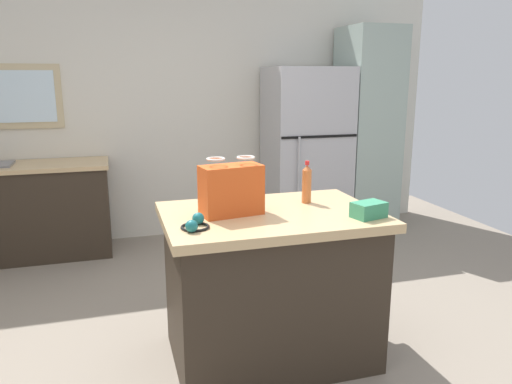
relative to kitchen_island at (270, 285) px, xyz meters
The scene contains 10 objects.
ground 0.50m from the kitchen_island, 160.00° to the right, with size 6.79×6.79×0.00m, color gray.
back_wall 2.77m from the kitchen_island, 94.22° to the left, with size 5.66×0.13×2.73m.
kitchen_island is the anchor object (origin of this frame).
refrigerator 2.49m from the kitchen_island, 63.03° to the left, with size 0.81×0.72×1.76m.
tall_cabinet 2.91m from the kitchen_island, 50.34° to the left, with size 0.55×0.64×2.17m.
sink_counter 2.82m from the kitchen_island, 126.91° to the left, with size 1.59×0.59×1.07m.
shopping_bag 0.64m from the kitchen_island, behind, with size 0.36×0.22×0.33m.
small_box 0.74m from the kitchen_island, 28.11° to the right, with size 0.18×0.12×0.09m, color #388E66.
bottle 0.65m from the kitchen_island, 26.96° to the left, with size 0.06×0.06×0.26m.
ear_defenders 0.69m from the kitchen_island, 159.03° to the right, with size 0.20×0.20×0.06m.
Camera 1 is at (-0.69, -2.52, 1.68)m, focal length 34.51 mm.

